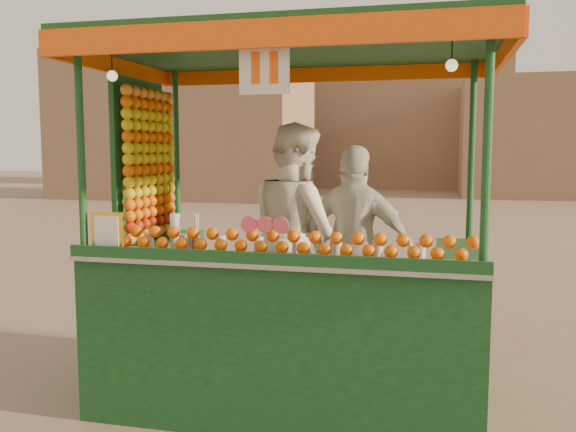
% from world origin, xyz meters
% --- Properties ---
extents(ground, '(90.00, 90.00, 0.00)m').
position_xyz_m(ground, '(0.00, 0.00, 0.00)').
color(ground, '#756153').
rests_on(ground, ground).
extents(building_left, '(10.00, 6.00, 6.00)m').
position_xyz_m(building_left, '(-9.00, 20.00, 3.00)').
color(building_left, '#88674D').
rests_on(building_left, ground).
extents(building_right, '(9.00, 6.00, 5.00)m').
position_xyz_m(building_right, '(7.00, 24.00, 2.50)').
color(building_right, '#88674D').
rests_on(building_right, ground).
extents(building_center, '(14.00, 7.00, 7.00)m').
position_xyz_m(building_center, '(-2.00, 30.00, 3.50)').
color(building_center, '#88674D').
rests_on(building_center, ground).
extents(juice_cart, '(3.16, 2.05, 2.87)m').
position_xyz_m(juice_cart, '(0.26, -0.01, 0.93)').
color(juice_cart, '#103C19').
rests_on(juice_cart, ground).
extents(vendor_left, '(0.60, 0.41, 1.59)m').
position_xyz_m(vendor_left, '(0.25, 0.43, 1.13)').
color(vendor_left, white).
rests_on(vendor_left, ground).
extents(vendor_middle, '(1.13, 1.18, 1.91)m').
position_xyz_m(vendor_middle, '(0.28, 0.46, 1.29)').
color(vendor_middle, white).
rests_on(vendor_middle, ground).
extents(vendor_right, '(1.07, 0.59, 1.72)m').
position_xyz_m(vendor_right, '(0.79, 0.47, 1.20)').
color(vendor_right, silver).
rests_on(vendor_right, ground).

